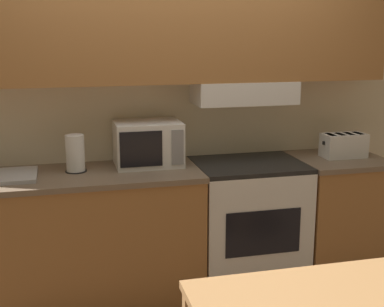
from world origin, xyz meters
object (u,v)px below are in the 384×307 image
Objects in this scene: microwave at (148,143)px; toaster at (344,145)px; paper_towel_roll at (75,153)px; stove_range at (248,224)px.

microwave reaches higher than toaster.
stove_range is at bearing -2.35° from paper_towel_roll.
stove_range is 2.05× the size of microwave.
paper_towel_roll reaches higher than toaster.
microwave is at bearing 175.34° from toaster.
microwave reaches higher than stove_range.
stove_range is at bearing 179.84° from toaster.
microwave reaches higher than paper_towel_roll.
stove_range is 2.83× the size of toaster.
paper_towel_roll is (-1.19, 0.05, 0.58)m from stove_range.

